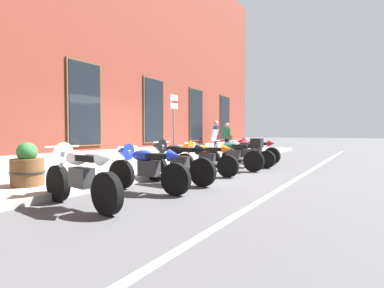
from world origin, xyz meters
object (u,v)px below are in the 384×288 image
at_px(motorcycle_black_naked, 247,154).
at_px(parking_sign, 174,120).
at_px(pedestrian_striped_shirt, 227,137).
at_px(motorcycle_green_touring, 235,154).
at_px(motorcycle_orange_sport, 203,156).
at_px(motorcycle_red_sport, 253,149).
at_px(barrel_planter, 27,168).
at_px(pedestrian_blue_top, 216,136).
at_px(motorcycle_black_sport, 176,160).
at_px(motorcycle_blue_sport, 144,166).
at_px(motorcycle_white_sport, 77,172).

relative_size(motorcycle_black_naked, parking_sign, 0.86).
bearing_deg(pedestrian_striped_shirt, motorcycle_green_touring, -152.65).
bearing_deg(motorcycle_orange_sport, motorcycle_red_sport, -0.32).
bearing_deg(barrel_planter, pedestrian_blue_top, 3.63).
distance_m(motorcycle_black_sport, parking_sign, 2.87).
height_order(motorcycle_black_sport, pedestrian_striped_shirt, pedestrian_striped_shirt).
bearing_deg(motorcycle_black_sport, barrel_planter, 142.01).
relative_size(pedestrian_blue_top, barrel_planter, 1.89).
height_order(pedestrian_blue_top, pedestrian_striped_shirt, pedestrian_blue_top).
xyz_separation_m(motorcycle_black_naked, pedestrian_striped_shirt, (3.82, 2.54, 0.56)).
bearing_deg(motorcycle_black_sport, pedestrian_blue_top, 19.62).
distance_m(motorcycle_black_naked, barrel_planter, 7.07).
bearing_deg(motorcycle_black_naked, parking_sign, 139.17).
bearing_deg(barrel_planter, motorcycle_black_naked, -18.01).
bearing_deg(pedestrian_blue_top, motorcycle_blue_sport, -162.81).
height_order(motorcycle_blue_sport, motorcycle_red_sport, motorcycle_red_sport).
bearing_deg(barrel_planter, motorcycle_red_sport, -13.16).
height_order(motorcycle_black_naked, pedestrian_striped_shirt, pedestrian_striped_shirt).
relative_size(motorcycle_black_sport, pedestrian_blue_top, 1.23).
relative_size(pedestrian_blue_top, pedestrian_striped_shirt, 1.06).
bearing_deg(pedestrian_blue_top, motorcycle_green_touring, -146.14).
bearing_deg(motorcycle_black_sport, pedestrian_striped_shirt, 16.18).
bearing_deg(motorcycle_black_naked, motorcycle_black_sport, 177.03).
bearing_deg(pedestrian_blue_top, motorcycle_red_sport, -122.58).
distance_m(motorcycle_black_sport, barrel_planter, 3.20).
distance_m(motorcycle_green_touring, pedestrian_blue_top, 5.15).
height_order(motorcycle_white_sport, pedestrian_blue_top, pedestrian_blue_top).
bearing_deg(motorcycle_black_sport, motorcycle_orange_sport, 3.13).
bearing_deg(parking_sign, motorcycle_blue_sport, -154.65).
relative_size(motorcycle_blue_sport, barrel_planter, 2.30).
relative_size(motorcycle_orange_sport, parking_sign, 0.86).
bearing_deg(motorcycle_white_sport, pedestrian_blue_top, 14.09).
bearing_deg(motorcycle_black_naked, motorcycle_blue_sport, 177.96).
bearing_deg(motorcycle_black_naked, pedestrian_striped_shirt, 33.70).
bearing_deg(pedestrian_blue_top, pedestrian_striped_shirt, -19.13).
bearing_deg(motorcycle_orange_sport, motorcycle_blue_sport, -177.71).
relative_size(motorcycle_red_sport, pedestrian_striped_shirt, 1.33).
height_order(pedestrian_blue_top, barrel_planter, pedestrian_blue_top).
bearing_deg(pedestrian_blue_top, parking_sign, -168.58).
bearing_deg(motorcycle_white_sport, motorcycle_red_sport, -0.12).
bearing_deg(motorcycle_orange_sport, motorcycle_green_touring, -13.09).
bearing_deg(pedestrian_blue_top, barrel_planter, -176.37).
height_order(motorcycle_orange_sport, motorcycle_red_sport, motorcycle_red_sport).
xyz_separation_m(motorcycle_orange_sport, motorcycle_green_touring, (1.50, -0.35, 0.01)).
distance_m(motorcycle_blue_sport, motorcycle_red_sport, 6.84).
height_order(motorcycle_white_sport, motorcycle_green_touring, motorcycle_green_touring).
distance_m(motorcycle_blue_sport, parking_sign, 3.86).
xyz_separation_m(motorcycle_blue_sport, motorcycle_black_sport, (1.19, 0.03, 0.03)).
distance_m(motorcycle_blue_sport, motorcycle_green_touring, 4.21).
height_order(motorcycle_black_sport, parking_sign, parking_sign).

